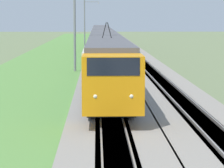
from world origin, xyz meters
name	(u,v)px	position (x,y,z in m)	size (l,w,h in m)	color
ballast_main	(104,67)	(50.00, 0.00, 0.15)	(240.00, 4.40, 0.30)	gray
ballast_adjacent	(145,67)	(50.00, -4.32, 0.15)	(240.00, 4.40, 0.30)	gray
track_main	(104,67)	(50.00, 0.00, 0.16)	(240.00, 1.57, 0.45)	#4C4238
track_adjacent	(145,67)	(50.00, -4.32, 0.16)	(240.00, 1.57, 0.45)	#4C4238
grass_verge	(41,68)	(50.00, 6.48, 0.06)	(240.00, 9.47, 0.12)	#5B8E42
passenger_train	(102,42)	(60.38, 0.00, 2.29)	(85.10, 2.84, 4.92)	orange
catenary_mast_mid	(75,27)	(46.12, 2.75, 4.34)	(0.22, 2.56, 8.39)	slate
catenary_mast_far	(85,22)	(87.49, 2.75, 4.60)	(0.22, 2.56, 8.91)	slate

